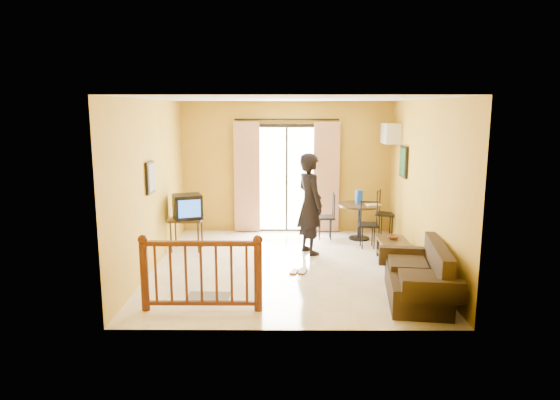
{
  "coord_description": "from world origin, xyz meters",
  "views": [
    {
      "loc": [
        -0.07,
        -8.17,
        2.65
      ],
      "look_at": [
        -0.13,
        0.2,
        1.11
      ],
      "focal_mm": 32.0,
      "sensor_mm": 36.0,
      "label": 1
    }
  ],
  "objects_px": {
    "dining_table": "(360,212)",
    "coffee_table": "(394,248)",
    "standing_person": "(310,204)",
    "television": "(187,206)",
    "sofa": "(420,279)"
  },
  "relations": [
    {
      "from": "dining_table",
      "to": "standing_person",
      "type": "bearing_deg",
      "value": -136.77
    },
    {
      "from": "television",
      "to": "coffee_table",
      "type": "relative_size",
      "value": 0.72
    },
    {
      "from": "coffee_table",
      "to": "standing_person",
      "type": "bearing_deg",
      "value": 157.94
    },
    {
      "from": "sofa",
      "to": "dining_table",
      "type": "bearing_deg",
      "value": 103.88
    },
    {
      "from": "dining_table",
      "to": "sofa",
      "type": "height_order",
      "value": "sofa"
    },
    {
      "from": "coffee_table",
      "to": "television",
      "type": "bearing_deg",
      "value": 168.29
    },
    {
      "from": "coffee_table",
      "to": "standing_person",
      "type": "xyz_separation_m",
      "value": [
        -1.43,
        0.58,
        0.67
      ]
    },
    {
      "from": "television",
      "to": "coffee_table",
      "type": "bearing_deg",
      "value": -32.08
    },
    {
      "from": "coffee_table",
      "to": "standing_person",
      "type": "height_order",
      "value": "standing_person"
    },
    {
      "from": "dining_table",
      "to": "coffee_table",
      "type": "distance_m",
      "value": 1.66
    },
    {
      "from": "television",
      "to": "coffee_table",
      "type": "height_order",
      "value": "television"
    },
    {
      "from": "dining_table",
      "to": "sofa",
      "type": "relative_size",
      "value": 0.5
    },
    {
      "from": "sofa",
      "to": "standing_person",
      "type": "height_order",
      "value": "standing_person"
    },
    {
      "from": "television",
      "to": "dining_table",
      "type": "relative_size",
      "value": 0.72
    },
    {
      "from": "television",
      "to": "coffee_table",
      "type": "distance_m",
      "value": 3.84
    }
  ]
}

